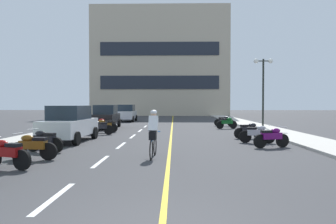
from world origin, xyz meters
TOP-DOWN VIEW (x-y plane):
  - ground_plane at (0.00, 21.00)m, footprint 140.00×140.00m
  - curb_left at (-7.20, 24.00)m, footprint 2.40×72.00m
  - curb_right at (7.20, 24.00)m, footprint 2.40×72.00m
  - lane_dash_0 at (-2.00, 2.00)m, footprint 0.14×2.20m
  - lane_dash_1 at (-2.00, 6.00)m, footprint 0.14×2.20m
  - lane_dash_2 at (-2.00, 10.00)m, footprint 0.14×2.20m
  - lane_dash_3 at (-2.00, 14.00)m, footprint 0.14×2.20m
  - lane_dash_4 at (-2.00, 18.00)m, footprint 0.14×2.20m
  - lane_dash_5 at (-2.00, 22.00)m, footprint 0.14×2.20m
  - lane_dash_6 at (-2.00, 26.00)m, footprint 0.14×2.20m
  - lane_dash_7 at (-2.00, 30.00)m, footprint 0.14×2.20m
  - lane_dash_8 at (-2.00, 34.00)m, footprint 0.14×2.20m
  - lane_dash_9 at (-2.00, 38.00)m, footprint 0.14×2.20m
  - lane_dash_10 at (-2.00, 42.00)m, footprint 0.14×2.20m
  - lane_dash_11 at (-2.00, 46.00)m, footprint 0.14×2.20m
  - centre_line_yellow at (0.25, 24.00)m, footprint 0.12×66.00m
  - office_building at (-1.89, 49.23)m, footprint 22.22×8.59m
  - street_lamp_mid at (7.25, 19.86)m, footprint 1.46×0.36m
  - parked_car_near at (-4.84, 11.36)m, footprint 2.06×4.27m
  - parked_car_mid at (-4.96, 20.22)m, footprint 2.04×4.26m
  - parked_car_far at (-4.71, 29.42)m, footprint 1.94×4.21m
  - motorcycle_1 at (-4.46, 4.72)m, footprint 1.65×0.77m
  - motorcycle_2 at (-4.38, 6.22)m, footprint 1.70×0.60m
  - motorcycle_3 at (-4.69, 7.93)m, footprint 1.66×0.74m
  - motorcycle_4 at (4.66, 9.34)m, footprint 1.66×0.72m
  - motorcycle_5 at (4.46, 10.93)m, footprint 1.69×0.62m
  - motorcycle_6 at (4.54, 12.92)m, footprint 1.69×0.62m
  - motorcycle_7 at (-4.17, 14.83)m, footprint 1.69×0.62m
  - motorcycle_8 at (-4.17, 16.27)m, footprint 1.68×0.66m
  - motorcycle_9 at (-4.53, 17.78)m, footprint 1.70×0.60m
  - motorcycle_10 at (4.46, 19.70)m, footprint 1.67×0.70m
  - motorcycle_11 at (4.69, 22.28)m, footprint 1.67×0.69m
  - cyclist_rider at (-0.31, 6.80)m, footprint 0.42×1.77m

SIDE VIEW (x-z plane):
  - ground_plane at x=0.00m, z-range 0.00..0.00m
  - lane_dash_0 at x=-2.00m, z-range 0.00..0.01m
  - lane_dash_1 at x=-2.00m, z-range 0.00..0.01m
  - lane_dash_2 at x=-2.00m, z-range 0.00..0.01m
  - lane_dash_3 at x=-2.00m, z-range 0.00..0.01m
  - lane_dash_4 at x=-2.00m, z-range 0.00..0.01m
  - lane_dash_5 at x=-2.00m, z-range 0.00..0.01m
  - lane_dash_6 at x=-2.00m, z-range 0.00..0.01m
  - lane_dash_7 at x=-2.00m, z-range 0.00..0.01m
  - lane_dash_8 at x=-2.00m, z-range 0.00..0.01m
  - lane_dash_9 at x=-2.00m, z-range 0.00..0.01m
  - lane_dash_10 at x=-2.00m, z-range 0.00..0.01m
  - lane_dash_11 at x=-2.00m, z-range 0.00..0.01m
  - centre_line_yellow at x=0.25m, z-range 0.00..0.01m
  - curb_left at x=-7.20m, z-range 0.00..0.12m
  - curb_right at x=7.20m, z-range 0.00..0.12m
  - motorcycle_1 at x=-4.46m, z-range 0.01..0.93m
  - motorcycle_2 at x=-4.38m, z-range 0.01..0.93m
  - motorcycle_3 at x=-4.69m, z-range 0.01..0.93m
  - motorcycle_4 at x=4.66m, z-range 0.01..0.93m
  - motorcycle_5 at x=4.46m, z-range 0.01..0.93m
  - motorcycle_6 at x=4.54m, z-range 0.01..0.93m
  - motorcycle_7 at x=-4.17m, z-range 0.01..0.93m
  - motorcycle_8 at x=-4.17m, z-range 0.01..0.93m
  - motorcycle_9 at x=-4.53m, z-range 0.01..0.93m
  - motorcycle_10 at x=4.46m, z-range 0.01..0.93m
  - motorcycle_11 at x=4.69m, z-range 0.01..0.93m
  - cyclist_rider at x=-0.31m, z-range 0.03..1.74m
  - parked_car_near at x=-4.84m, z-range 0.01..1.83m
  - parked_car_mid at x=-4.96m, z-range 0.01..1.83m
  - parked_car_far at x=-4.71m, z-range 0.01..1.83m
  - street_lamp_mid at x=7.25m, z-range 1.32..6.57m
  - office_building at x=-1.89m, z-range 0.00..17.59m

